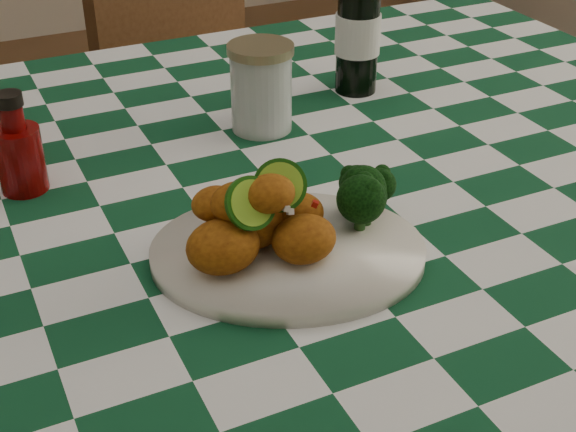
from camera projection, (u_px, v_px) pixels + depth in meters
name	position (u px, v px, depth m)	size (l,w,h in m)	color
dining_table	(201.00, 418.00, 1.19)	(1.66, 1.06, 0.79)	#0E4123
plate	(288.00, 253.00, 0.84)	(0.29, 0.23, 0.02)	white
fried_chicken_pile	(267.00, 215.00, 0.81)	(0.14, 0.10, 0.09)	#A4590F
broccoli_side	(366.00, 195.00, 0.87)	(0.08, 0.08, 0.06)	black
ketchup_bottle	(17.00, 143.00, 0.94)	(0.06, 0.06, 0.13)	#5D0504
mason_jar	(261.00, 88.00, 1.09)	(0.09, 0.09, 0.12)	#B2BCBA
beer_bottle	(359.00, 17.00, 1.18)	(0.07, 0.07, 0.23)	black
wooden_chair_right	(234.00, 132.00, 1.83)	(0.43, 0.45, 0.94)	#472814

